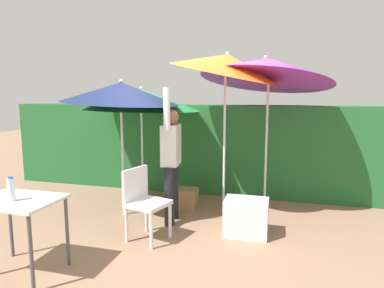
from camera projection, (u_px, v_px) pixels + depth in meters
The scene contains 12 objects.
ground_plane at pixel (186, 226), 4.57m from camera, with size 24.00×24.00×0.00m, color #937056.
hedge_row at pixel (214, 148), 6.22m from camera, with size 8.00×0.70×1.60m, color #23602D.
umbrella_rainbow at pixel (141, 100), 5.54m from camera, with size 1.96×1.96×1.93m.
umbrella_orange at pixel (267, 70), 5.13m from camera, with size 2.08×2.06×2.58m.
umbrella_yellow at pixel (121, 93), 4.77m from camera, with size 1.69×1.68×2.02m.
umbrella_navy at pixel (226, 64), 4.86m from camera, with size 1.71×1.68×2.59m.
person_vendor at pixel (171, 157), 4.63m from camera, with size 0.26×0.56×1.88m.
chair_plastic at pixel (144, 199), 4.12m from camera, with size 0.54×0.54×0.89m.
cooler_box at pixel (246, 217), 4.27m from camera, with size 0.55×0.37×0.47m, color silver.
crate_cardboard at pixel (183, 198), 5.28m from camera, with size 0.43×0.31×0.32m, color #9E7A4C.
folding_table at pixel (18, 208), 3.29m from camera, with size 0.80×0.60×0.77m.
bottle_water at pixel (11, 190), 3.20m from camera, with size 0.07×0.07×0.24m.
Camera 1 is at (1.23, -4.18, 1.78)m, focal length 31.25 mm.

